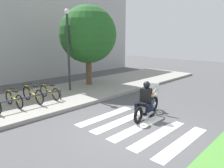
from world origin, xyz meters
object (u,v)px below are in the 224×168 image
Objects in this scene: rider at (147,97)px; bicycle_2 at (14,99)px; bicycle_4 at (50,92)px; tree_near_rack at (88,35)px; street_lamp at (68,44)px; bike_rack at (19,100)px; motorcycle at (147,105)px; bicycle_3 at (33,94)px.

bicycle_2 is at bearing 124.75° from rider.
tree_near_rack is (3.47, 1.16, 2.73)m from bicycle_4.
bicycle_4 is at bearing -161.53° from tree_near_rack.
street_lamp reaches higher than rider.
bicycle_2 reaches higher than bike_rack.
rider is at bearing -71.98° from bicycle_4.
street_lamp is at bearing 88.37° from motorcycle.
street_lamp is at bearing 16.51° from bicycle_3.
bicycle_4 is (-1.49, 4.58, -0.34)m from rider.
rider is 6.52m from tree_near_rack.
motorcycle is 5.17m from bike_rack.
rider is 5.15m from bicycle_3.
street_lamp is at bearing 23.80° from bicycle_4.
motorcycle is 4.83m from bicycle_4.
bike_rack is (-3.25, 4.01, 0.11)m from motorcycle.
bicycle_3 is 5.22m from tree_near_rack.
bicycle_2 is at bearing 125.47° from motorcycle.
rider is at bearing -92.45° from street_lamp.
bicycle_3 is at bearing -164.95° from tree_near_rack.
bike_rack is at bearing -146.72° from bicycle_3.
bicycle_3 is at bearing 33.28° from bike_rack.
bicycle_2 is at bearing 90.03° from bike_rack.
tree_near_rack is (5.15, 1.71, 2.65)m from bike_rack.
street_lamp is at bearing -167.12° from tree_near_rack.
tree_near_rack is (1.90, 5.73, 2.76)m from motorcycle.
bicycle_3 is (0.84, -0.00, 0.03)m from bicycle_2.
bike_rack is at bearing -89.97° from bicycle_2.
motorcycle reaches higher than bike_rack.
street_lamp reaches higher than bicycle_2.
motorcycle is 1.38× the size of bicycle_4.
bicycle_4 is at bearing 108.93° from motorcycle.
motorcycle is 0.37m from rider.
bicycle_4 is 0.40× the size of bike_rack.
tree_near_rack is at bearing 71.64° from motorcycle.
motorcycle is 1.43× the size of bicycle_2.
street_lamp reaches higher than bicycle_4.
motorcycle is 5.79m from street_lamp.
bicycle_3 is at bearing -0.06° from bicycle_2.
bicycle_4 is 1.78m from bike_rack.
bicycle_3 reaches higher than bike_rack.
bicycle_2 is 5.95m from tree_near_rack.
bicycle_3 reaches higher than bicycle_2.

